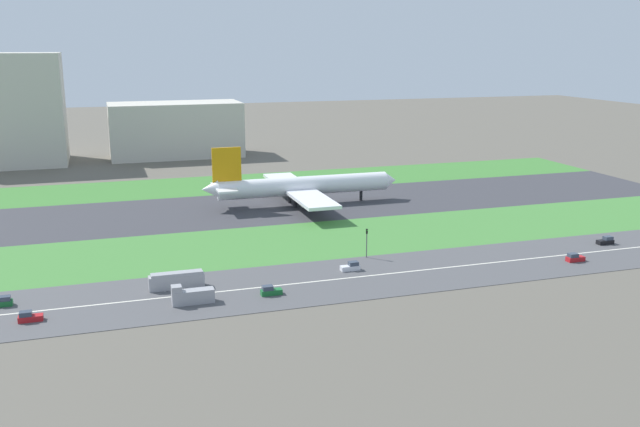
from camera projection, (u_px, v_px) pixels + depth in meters
ground_plane at (272, 207)px, 222.19m from camera, size 800.00×800.00×0.00m
runway at (272, 207)px, 222.18m from camera, size 280.00×46.00×0.10m
grass_median_north at (246, 183)px, 260.10m from camera, size 280.00×36.00×0.10m
grass_median_south at (310, 240)px, 184.25m from camera, size 280.00×36.00×0.10m
highway at (352, 278)px, 154.65m from camera, size 280.00×28.00×0.10m
highway_centerline at (352, 278)px, 154.64m from camera, size 266.00×0.50×0.01m
airliner at (299, 186)px, 223.40m from camera, size 65.00×56.00×19.70m
car_5 at (606, 241)px, 180.53m from camera, size 4.40×1.80×2.00m
car_2 at (270, 291)px, 143.92m from camera, size 4.40×1.80×2.00m
car_1 at (351, 267)px, 159.55m from camera, size 4.40×1.80×2.00m
car_6 at (575, 258)px, 166.15m from camera, size 4.40×1.80×2.00m
bus_0 at (177, 280)px, 147.62m from camera, size 11.60×2.50×3.50m
truck_0 at (192, 296)px, 138.94m from camera, size 8.40×2.50×4.00m
car_0 at (29, 317)px, 130.13m from camera, size 4.40×1.80×2.00m
car_3 at (2, 302)px, 137.65m from camera, size 4.40×1.80×2.00m
traffic_light at (367, 241)px, 168.23m from camera, size 0.36×0.50×7.20m
terminal_building at (1, 110)px, 295.32m from camera, size 51.20×35.79×47.12m
hangar_building at (176, 130)px, 319.66m from camera, size 59.06×26.84×24.73m
fuel_tank_west at (163, 131)px, 362.12m from camera, size 22.73×22.73×13.61m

